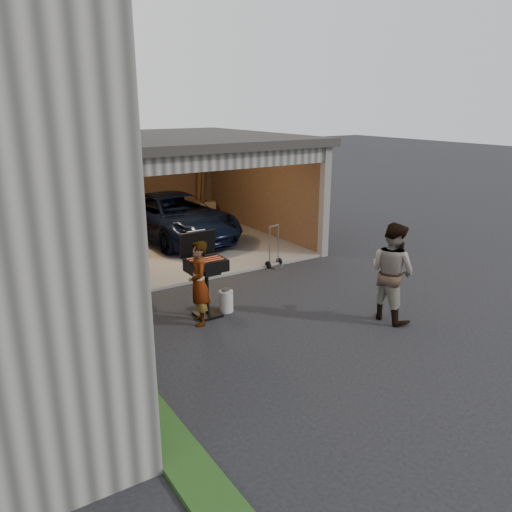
# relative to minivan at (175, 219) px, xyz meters

# --- Properties ---
(ground) EXTENTS (80.00, 80.00, 0.00)m
(ground) POSITION_rel_minivan_xyz_m (-1.41, -6.90, -0.62)
(ground) COLOR black
(ground) RESTS_ON ground
(groundcover_strip) EXTENTS (0.50, 8.00, 0.06)m
(groundcover_strip) POSITION_rel_minivan_xyz_m (-3.66, -7.90, -0.59)
(groundcover_strip) COLOR #193814
(groundcover_strip) RESTS_ON ground
(garage) EXTENTS (6.80, 6.30, 2.90)m
(garage) POSITION_rel_minivan_xyz_m (-0.65, -0.11, 1.25)
(garage) COLOR #605E59
(garage) RESTS_ON ground
(minivan) EXTENTS (2.44, 4.63, 1.24)m
(minivan) POSITION_rel_minivan_xyz_m (0.00, 0.00, 0.00)
(minivan) COLOR black
(minivan) RESTS_ON ground
(woman) EXTENTS (0.50, 0.62, 1.48)m
(woman) POSITION_rel_minivan_xyz_m (-1.91, -5.29, 0.12)
(woman) COLOR silver
(woman) RESTS_ON ground
(man) EXTENTS (0.71, 0.89, 1.75)m
(man) POSITION_rel_minivan_xyz_m (1.00, -6.93, 0.26)
(man) COLOR #4D211E
(man) RESTS_ON ground
(bbq_grill) EXTENTS (0.68, 0.60, 1.51)m
(bbq_grill) POSITION_rel_minivan_xyz_m (-1.65, -5.03, 0.28)
(bbq_grill) COLOR black
(bbq_grill) RESTS_ON ground
(propane_tank) EXTENTS (0.31, 0.31, 0.40)m
(propane_tank) POSITION_rel_minivan_xyz_m (-1.27, -5.08, -0.42)
(propane_tank) COLOR beige
(propane_tank) RESTS_ON ground
(plywood_panel) EXTENTS (0.25, 0.90, 0.99)m
(plywood_panel) POSITION_rel_minivan_xyz_m (-3.75, -7.04, -0.13)
(plywood_panel) COLOR #582C1E
(plywood_panel) RESTS_ON ground
(hand_truck) EXTENTS (0.44, 0.37, 1.01)m
(hand_truck) POSITION_rel_minivan_xyz_m (0.98, -3.43, -0.43)
(hand_truck) COLOR slate
(hand_truck) RESTS_ON ground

